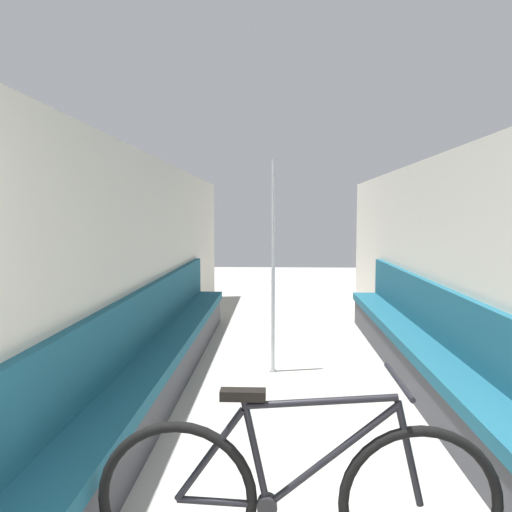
# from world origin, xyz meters

# --- Properties ---
(wall_left) EXTENTS (0.10, 10.93, 2.22)m
(wall_left) POSITION_xyz_m (-1.44, 3.87, 1.11)
(wall_left) COLOR beige
(wall_left) RESTS_ON ground
(wall_right) EXTENTS (0.10, 10.93, 2.22)m
(wall_right) POSITION_xyz_m (1.44, 3.87, 1.11)
(wall_right) COLOR beige
(wall_right) RESTS_ON ground
(bench_seat_row_left) EXTENTS (0.40, 6.28, 0.97)m
(bench_seat_row_left) POSITION_xyz_m (-1.22, 3.92, 0.32)
(bench_seat_row_left) COLOR #3D3D42
(bench_seat_row_left) RESTS_ON ground
(bench_seat_row_right) EXTENTS (0.40, 6.28, 0.97)m
(bench_seat_row_right) POSITION_xyz_m (1.22, 3.92, 0.32)
(bench_seat_row_right) COLOR #3D3D42
(bench_seat_row_right) RESTS_ON ground
(bicycle) EXTENTS (1.80, 0.46, 0.93)m
(bicycle) POSITION_xyz_m (-0.07, 1.67, 0.38)
(bicycle) COLOR black
(bicycle) RESTS_ON ground
(grab_pole_near) EXTENTS (0.08, 0.08, 2.20)m
(grab_pole_near) POSITION_xyz_m (-0.20, 4.65, 1.07)
(grab_pole_near) COLOR gray
(grab_pole_near) RESTS_ON ground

